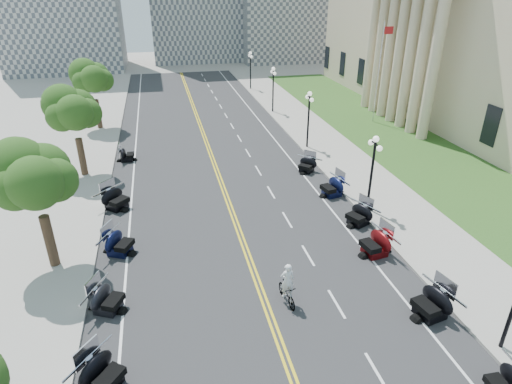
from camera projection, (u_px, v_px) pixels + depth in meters
ground at (251, 263)px, 22.60m from camera, size 160.00×160.00×0.00m
road at (222, 185)px, 31.36m from camera, size 16.00×90.00×0.01m
centerline_yellow_a at (220, 185)px, 31.33m from camera, size 0.12×90.00×0.00m
centerline_yellow_b at (224, 185)px, 31.38m from camera, size 0.12×90.00×0.00m
edge_line_north at (305, 177)px, 32.63m from camera, size 0.12×90.00×0.00m
edge_line_south at (132, 193)px, 30.08m from camera, size 0.12×90.00×0.00m
lane_dash_4 at (377, 373)px, 16.23m from camera, size 0.12×2.00×0.00m
lane_dash_5 at (336, 304)px, 19.73m from camera, size 0.12×2.00×0.00m
lane_dash_6 at (308, 255)px, 23.23m from camera, size 0.12×2.00×0.00m
lane_dash_7 at (287, 220)px, 26.74m from camera, size 0.12×2.00×0.00m
lane_dash_8 at (271, 192)px, 30.24m from camera, size 0.12×2.00×0.00m
lane_dash_9 at (258, 170)px, 33.74m from camera, size 0.12×2.00×0.00m
lane_dash_10 at (248, 153)px, 37.24m from camera, size 0.12×2.00×0.00m
lane_dash_11 at (239, 138)px, 40.75m from camera, size 0.12×2.00×0.00m
lane_dash_12 at (232, 126)px, 44.25m from camera, size 0.12×2.00×0.00m
lane_dash_13 at (226, 115)px, 47.75m from camera, size 0.12×2.00×0.00m
lane_dash_14 at (221, 106)px, 51.26m from camera, size 0.12×2.00×0.00m
lane_dash_15 at (216, 99)px, 54.76m from camera, size 0.12×2.00×0.00m
lane_dash_16 at (212, 92)px, 58.26m from camera, size 0.12×2.00×0.00m
lane_dash_17 at (208, 85)px, 61.76m from camera, size 0.12×2.00×0.00m
lane_dash_18 at (205, 80)px, 65.27m from camera, size 0.12×2.00×0.00m
lane_dash_19 at (202, 75)px, 68.77m from camera, size 0.12×2.00×0.00m
sidewalk_north at (355, 171)px, 33.41m from camera, size 5.00×90.00×0.15m
sidewalk_south at (70, 198)px, 29.24m from camera, size 5.00×90.00×0.15m
lawn at (387, 134)px, 41.82m from camera, size 9.00×60.00×0.10m
civic_building at (507, 30)px, 44.31m from camera, size 26.00×51.00×17.80m
street_lamp_2 at (371, 174)px, 26.67m from camera, size 0.50×1.20×4.90m
street_lamp_3 at (308, 120)px, 37.18m from camera, size 0.50×1.20×4.90m
street_lamp_4 at (273, 90)px, 47.69m from camera, size 0.50×1.20×4.90m
street_lamp_5 at (250, 71)px, 58.20m from camera, size 0.50×1.20×4.90m
flagpole at (378, 74)px, 43.25m from camera, size 1.10×0.20×10.00m
tree_2 at (35, 184)px, 20.28m from camera, size 4.80×4.80×9.20m
tree_3 at (74, 115)px, 30.78m from camera, size 4.80×4.80×9.20m
tree_4 at (93, 82)px, 41.29m from camera, size 4.80×4.80×9.20m
motorcycle_n_3 at (508, 383)px, 15.02m from camera, size 1.99×1.99×1.34m
motorcycle_n_4 at (432, 302)px, 18.73m from camera, size 2.55×2.55×1.51m
motorcycle_n_5 at (376, 242)px, 23.04m from camera, size 2.49×2.49×1.51m
motorcycle_n_6 at (359, 214)px, 25.98m from camera, size 2.64×2.64×1.40m
motorcycle_n_7 at (332, 186)px, 29.51m from camera, size 2.46×2.46×1.46m
motorcycle_n_8 at (307, 164)px, 33.28m from camera, size 2.59×2.59×1.28m
motorcycle_s_4 at (102, 372)px, 15.41m from camera, size 2.88×2.88×1.44m
motorcycle_s_5 at (107, 298)px, 19.08m from camera, size 2.62×2.62×1.37m
motorcycle_s_6 at (119, 242)px, 23.14m from camera, size 2.76×2.76×1.44m
motorcycle_s_7 at (116, 198)px, 27.78m from camera, size 3.08×3.08×1.52m
motorcycle_s_9 at (127, 154)px, 35.33m from camera, size 1.87×1.87×1.25m
bicycle at (287, 293)px, 19.60m from camera, size 0.74×1.83×1.07m
cyclist_rider at (288, 268)px, 18.98m from camera, size 0.65×0.43×1.78m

